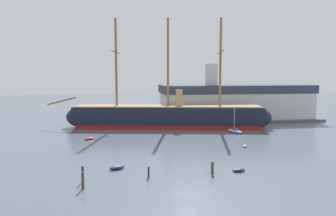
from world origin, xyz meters
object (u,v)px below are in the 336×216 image
object	(u,v)px
mooring_piling_midwater	(149,172)
mooring_piling_left_pair	(83,181)
dinghy_mid_right	(245,146)
dockside_warehouse_right	(235,102)
dinghy_foreground_left	(117,167)
dinghy_foreground_right	(239,170)
mooring_piling_right_pair	(212,168)
seagull_in_flight	(150,96)
tall_ship	(168,116)
dinghy_alongside_bow	(89,139)
dinghy_distant_centre	(154,120)
mooring_piling_nearest	(83,174)
sailboat_alongside_stern	(235,131)

from	to	relation	value
mooring_piling_midwater	mooring_piling_left_pair	bearing A→B (deg)	-158.74
dinghy_mid_right	dockside_warehouse_right	xyz separation A→B (m)	(11.86, 38.15, 5.45)
dinghy_foreground_left	dinghy_foreground_right	distance (m)	18.82
mooring_piling_right_pair	seagull_in_flight	xyz separation A→B (m)	(-6.96, 25.01, 9.08)
tall_ship	dinghy_alongside_bow	xyz separation A→B (m)	(-20.09, -13.60, -2.97)
tall_ship	mooring_piling_right_pair	distance (m)	42.11
tall_ship	dinghy_mid_right	size ratio (longest dim) A/B	30.87
dinghy_mid_right	dinghy_foreground_left	bearing A→B (deg)	-155.23
mooring_piling_left_pair	mooring_piling_midwater	world-z (taller)	mooring_piling_left_pair
dinghy_mid_right	seagull_in_flight	bearing A→B (deg)	155.19
mooring_piling_right_pair	dinghy_distant_centre	bearing A→B (deg)	92.92
dinghy_distant_centre	dinghy_foreground_right	bearing A→B (deg)	-82.55
dinghy_foreground_right	dinghy_alongside_bow	size ratio (longest dim) A/B	0.83
dinghy_alongside_bow	mooring_piling_right_pair	xyz separation A→B (m)	(20.48, -28.45, 0.64)
dinghy_mid_right	dinghy_alongside_bow	xyz separation A→B (m)	(-32.11, 12.04, 0.06)
dinghy_distant_centre	mooring_piling_midwater	distance (m)	55.65
dinghy_alongside_bow	dockside_warehouse_right	world-z (taller)	dockside_warehouse_right
dinghy_foreground_left	mooring_piling_nearest	world-z (taller)	mooring_piling_nearest
dinghy_distant_centre	dinghy_alongside_bow	bearing A→B (deg)	-123.61
sailboat_alongside_stern	mooring_piling_left_pair	size ratio (longest dim) A/B	2.89
tall_ship	mooring_piling_midwater	bearing A→B (deg)	-102.22
tall_ship	sailboat_alongside_stern	size ratio (longest dim) A/B	9.45
dinghy_alongside_bow	mooring_piling_midwater	size ratio (longest dim) A/B	1.61
dinghy_mid_right	seagull_in_flight	distance (m)	22.70
dinghy_mid_right	dockside_warehouse_right	world-z (taller)	dockside_warehouse_right
dinghy_alongside_bow	dinghy_distant_centre	size ratio (longest dim) A/B	0.92
tall_ship	mooring_piling_midwater	size ratio (longest dim) A/B	39.11
dinghy_alongside_bow	mooring_piling_midwater	xyz separation A→B (m)	(10.94, -28.66, 0.51)
tall_ship	sailboat_alongside_stern	world-z (taller)	tall_ship
dinghy_alongside_bow	dockside_warehouse_right	size ratio (longest dim) A/B	0.05
dinghy_mid_right	mooring_piling_nearest	distance (m)	34.91
mooring_piling_left_pair	mooring_piling_right_pair	distance (m)	18.72
dinghy_alongside_bow	mooring_piling_left_pair	xyz separation A→B (m)	(2.12, -32.10, 0.85)
sailboat_alongside_stern	dinghy_foreground_right	bearing A→B (deg)	-109.18
dinghy_foreground_left	dinghy_alongside_bow	world-z (taller)	dinghy_foreground_left
dinghy_alongside_bow	mooring_piling_midwater	bearing A→B (deg)	-69.11
dinghy_foreground_right	mooring_piling_nearest	size ratio (longest dim) A/B	0.94
dinghy_foreground_left	mooring_piling_nearest	distance (m)	7.18
dinghy_foreground_right	dockside_warehouse_right	bearing A→B (deg)	70.46
mooring_piling_left_pair	dinghy_mid_right	bearing A→B (deg)	33.77
mooring_piling_nearest	dockside_warehouse_right	world-z (taller)	dockside_warehouse_right
dinghy_foreground_left	dinghy_foreground_right	world-z (taller)	dinghy_foreground_left
dinghy_foreground_left	mooring_piling_left_pair	xyz separation A→B (m)	(-4.29, -8.20, 0.82)
dinghy_foreground_left	seagull_in_flight	size ratio (longest dim) A/B	2.99
dinghy_alongside_bow	sailboat_alongside_stern	world-z (taller)	sailboat_alongside_stern
tall_ship	dinghy_foreground_left	bearing A→B (deg)	-110.04
dinghy_alongside_bow	dinghy_distant_centre	world-z (taller)	dinghy_distant_centre
tall_ship	dinghy_foreground_right	xyz separation A→B (m)	(4.70, -41.51, -3.00)
mooring_piling_nearest	dinghy_alongside_bow	bearing A→B (deg)	93.52
tall_ship	dinghy_distant_centre	xyz separation A→B (m)	(-2.42, 12.98, -2.94)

